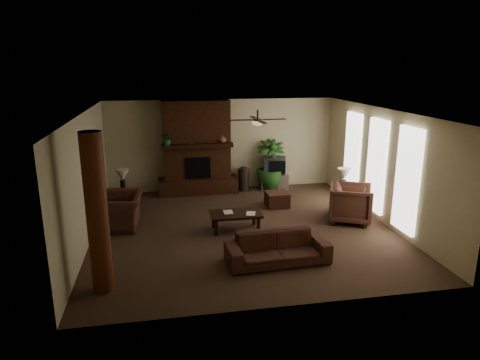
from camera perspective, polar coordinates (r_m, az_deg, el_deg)
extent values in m
plane|color=#4D3726|center=(10.36, 0.40, -6.45)|extent=(7.00, 7.00, 0.00)
plane|color=silver|center=(9.68, 0.44, 9.13)|extent=(7.00, 7.00, 0.00)
plane|color=#C1B78C|center=(13.30, -2.44, 4.71)|extent=(7.00, 0.00, 7.00)
plane|color=#C1B78C|center=(6.68, 6.13, -6.19)|extent=(7.00, 0.00, 7.00)
plane|color=#C1B78C|center=(9.90, -19.89, 0.10)|extent=(0.00, 7.00, 7.00)
plane|color=#C1B78C|center=(11.12, 18.44, 1.82)|extent=(0.00, 7.00, 7.00)
cube|color=#502815|center=(12.97, -5.79, 4.37)|extent=(2.00, 0.50, 2.80)
cube|color=#502815|center=(13.15, -5.62, -0.74)|extent=(2.40, 0.70, 0.45)
cube|color=black|center=(12.84, -5.62, 1.62)|extent=(0.75, 0.04, 0.65)
cube|color=black|center=(12.68, -5.69, 4.58)|extent=(2.10, 0.28, 0.12)
cube|color=white|center=(12.50, 14.74, 3.29)|extent=(0.08, 0.85, 2.35)
cube|color=white|center=(11.28, 17.71, 1.80)|extent=(0.08, 0.85, 2.35)
cube|color=white|center=(10.10, 21.38, -0.04)|extent=(0.08, 0.85, 2.35)
cylinder|color=brown|center=(7.55, -18.53, -4.39)|extent=(0.36, 0.36, 2.80)
cube|color=black|center=(11.70, -18.11, 0.73)|extent=(0.10, 1.00, 2.10)
cylinder|color=black|center=(10.07, 2.37, 8.67)|extent=(0.04, 0.04, 0.24)
cylinder|color=black|center=(10.08, 2.36, 7.99)|extent=(0.20, 0.20, 0.06)
ellipsoid|color=#F2BF72|center=(10.09, 2.36, 7.65)|extent=(0.26, 0.26, 0.14)
cube|color=black|center=(10.18, 4.58, 8.08)|extent=(0.55, 0.12, 0.01)
cube|color=black|center=(10.00, 0.11, 8.00)|extent=(0.55, 0.12, 0.01)
cube|color=black|center=(10.47, 1.87, 8.32)|extent=(0.12, 0.55, 0.01)
cube|color=black|center=(9.70, 2.89, 7.75)|extent=(0.12, 0.55, 0.01)
imported|color=#4D2D21|center=(8.57, 5.05, -8.43)|extent=(2.07, 0.71, 0.80)
imported|color=#4D2D21|center=(10.70, -15.85, -3.26)|extent=(0.89, 1.29, 1.09)
imported|color=#4D2D21|center=(11.00, 14.55, -2.81)|extent=(1.26, 1.29, 1.03)
cube|color=black|center=(10.13, -0.60, -4.56)|extent=(1.20, 0.70, 0.06)
cube|color=black|center=(9.90, -3.22, -6.39)|extent=(0.07, 0.07, 0.37)
cube|color=black|center=(10.07, 2.47, -6.01)|extent=(0.07, 0.07, 0.37)
cube|color=black|center=(10.37, -3.57, -5.38)|extent=(0.07, 0.07, 0.37)
cube|color=black|center=(10.52, 1.86, -5.04)|extent=(0.07, 0.07, 0.37)
cube|color=#4D2D21|center=(11.90, 4.96, -2.58)|extent=(0.60, 0.60, 0.40)
cube|color=silver|center=(13.54, 4.59, -0.13)|extent=(0.91, 0.62, 0.50)
cube|color=#3D3D40|center=(13.42, 4.67, 1.97)|extent=(0.77, 0.67, 0.52)
cube|color=black|center=(13.17, 4.97, 1.71)|extent=(0.50, 0.19, 0.40)
cylinder|color=#31221B|center=(13.30, 0.47, 0.08)|extent=(0.34, 0.34, 0.70)
sphere|color=#31221B|center=(13.24, 0.47, 1.12)|extent=(0.34, 0.34, 0.34)
imported|color=#2A5321|center=(13.46, 4.02, 0.61)|extent=(0.93, 1.59, 0.87)
cube|color=black|center=(11.67, -15.01, -3.03)|extent=(0.53, 0.53, 0.55)
cylinder|color=black|center=(11.57, -15.31, -0.89)|extent=(0.14, 0.14, 0.35)
cone|color=beige|center=(11.48, -15.42, 0.67)|extent=(0.37, 0.37, 0.30)
cube|color=black|center=(11.68, 13.69, -2.93)|extent=(0.53, 0.53, 0.55)
cylinder|color=black|center=(11.55, 13.61, -0.79)|extent=(0.15, 0.15, 0.35)
cone|color=beige|center=(11.47, 13.71, 0.77)|extent=(0.39, 0.39, 0.30)
imported|color=#2A5321|center=(12.55, -9.65, 5.36)|extent=(0.43, 0.46, 0.33)
imported|color=#98583D|center=(12.77, -2.34, 5.49)|extent=(0.25, 0.25, 0.22)
imported|color=#999999|center=(10.06, -2.22, -3.66)|extent=(0.22, 0.03, 0.29)
imported|color=#999999|center=(9.99, 0.84, -3.77)|extent=(0.21, 0.08, 0.29)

